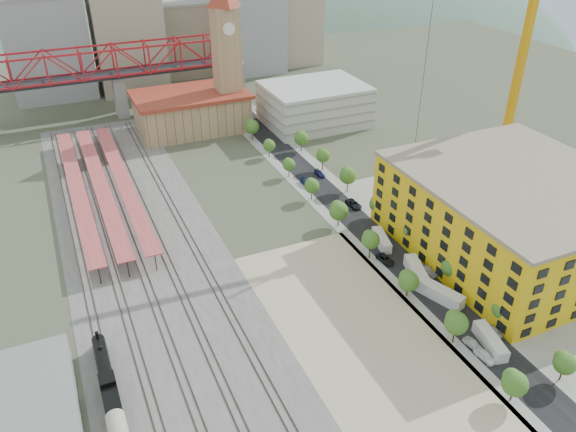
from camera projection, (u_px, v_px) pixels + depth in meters
name	position (u px, v px, depth m)	size (l,w,h in m)	color
ground	(309.00, 246.00, 132.60)	(400.00, 400.00, 0.00)	#474C38
ballast_strip	(141.00, 243.00, 133.73)	(36.00, 165.00, 0.06)	#605E59
dirt_lot	(362.00, 335.00, 106.49)	(28.00, 67.00, 0.06)	tan
street_asphalt	(338.00, 204.00, 149.95)	(12.00, 170.00, 0.06)	black
sidewalk_west	(320.00, 208.00, 148.03)	(3.00, 170.00, 0.04)	gray
sidewalk_east	(356.00, 200.00, 151.87)	(3.00, 170.00, 0.04)	gray
construction_pad	(517.00, 246.00, 132.63)	(50.00, 90.00, 0.06)	gray
rail_tracks	(133.00, 244.00, 133.04)	(26.56, 160.00, 0.18)	#382B23
platform_canopies	(100.00, 183.00, 151.52)	(16.00, 80.00, 4.12)	#D35451
station_hall	(192.00, 111.00, 191.75)	(38.00, 24.00, 13.10)	tan
clock_tower	(226.00, 43.00, 183.43)	(12.00, 12.00, 52.00)	tan
parking_garage	(315.00, 104.00, 196.50)	(34.00, 26.00, 14.00)	silver
truss_bridge	(115.00, 65.00, 196.54)	(94.00, 9.60, 25.60)	gray
construction_building	(515.00, 214.00, 126.77)	(44.60, 50.60, 18.80)	yellow
street_trees	(357.00, 222.00, 142.12)	(15.40, 124.40, 8.00)	#305A1B
skyline	(178.00, 24.00, 235.13)	(133.00, 46.00, 60.00)	#9EA0A3
distant_hills	(203.00, 137.00, 393.11)	(647.00, 264.00, 227.00)	#4C6B59
locomotive	(106.00, 373.00, 95.73)	(2.64, 20.39, 5.10)	black
tower_crane	(513.00, 45.00, 143.65)	(57.76, 4.84, 61.65)	orange
site_trailer_a	(490.00, 341.00, 103.33)	(2.42, 9.21, 2.52)	silver
site_trailer_b	(440.00, 294.00, 115.02)	(2.70, 10.24, 2.80)	silver
site_trailer_c	(417.00, 272.00, 121.43)	(2.67, 10.15, 2.78)	silver
site_trailer_d	(381.00, 240.00, 132.61)	(2.32, 8.83, 2.42)	silver
car_0	(485.00, 356.00, 100.80)	(1.79, 4.46, 1.52)	white
car_1	(473.00, 344.00, 103.48)	(1.38, 3.95, 1.30)	#9B9BA0
car_2	(385.00, 259.00, 126.75)	(2.23, 4.85, 1.35)	black
car_3	(307.00, 182.00, 158.96)	(2.22, 5.45, 1.58)	navy
car_4	(494.00, 331.00, 106.49)	(1.59, 3.95, 1.34)	silver
car_5	(428.00, 271.00, 122.74)	(1.61, 4.63, 1.52)	gray
car_6	(354.00, 204.00, 148.31)	(2.48, 5.39, 1.50)	black
car_7	(320.00, 174.00, 163.99)	(1.84, 4.53, 1.31)	#1B1E50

